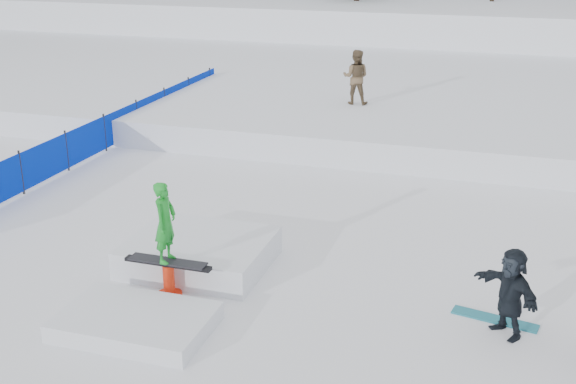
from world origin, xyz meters
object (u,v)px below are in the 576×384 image
(walker_olive, at_px, (356,77))
(spectator_dark, at_px, (510,292))
(safety_fence, at_px, (105,133))
(jib_rail_feature, at_px, (183,267))

(walker_olive, height_order, spectator_dark, walker_olive)
(safety_fence, relative_size, jib_rail_feature, 3.64)
(safety_fence, xyz_separation_m, walker_olive, (6.31, 4.70, 1.11))
(walker_olive, xyz_separation_m, spectator_dark, (5.08, -11.66, -0.92))
(walker_olive, xyz_separation_m, jib_rail_feature, (-0.59, -11.56, -1.36))
(jib_rail_feature, bearing_deg, spectator_dark, -0.96)
(walker_olive, height_order, jib_rail_feature, walker_olive)
(walker_olive, distance_m, jib_rail_feature, 11.66)
(safety_fence, xyz_separation_m, spectator_dark, (11.39, -6.96, 0.19))
(safety_fence, distance_m, spectator_dark, 13.35)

